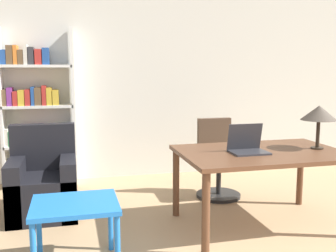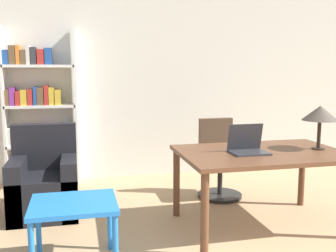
# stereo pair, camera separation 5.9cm
# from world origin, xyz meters

# --- Properties ---
(wall_back) EXTENTS (8.00, 0.06, 2.70)m
(wall_back) POSITION_xyz_m (0.00, 4.53, 1.35)
(wall_back) COLOR silver
(wall_back) RESTS_ON ground_plane
(desk) EXTENTS (1.60, 1.06, 0.76)m
(desk) POSITION_xyz_m (0.41, 2.34, 0.67)
(desk) COLOR brown
(desk) RESTS_ON ground_plane
(laptop) EXTENTS (0.35, 0.26, 0.27)m
(laptop) POSITION_xyz_m (0.24, 2.31, 0.82)
(laptop) COLOR #2D2D33
(laptop) RESTS_ON desk
(table_lamp) EXTENTS (0.35, 0.35, 0.43)m
(table_lamp) POSITION_xyz_m (1.00, 2.31, 1.11)
(table_lamp) COLOR #2D2319
(table_lamp) RESTS_ON desk
(office_chair) EXTENTS (0.54, 0.54, 0.95)m
(office_chair) POSITION_xyz_m (0.34, 3.34, 0.42)
(office_chair) COLOR black
(office_chair) RESTS_ON ground_plane
(side_table_blue) EXTENTS (0.66, 0.57, 0.53)m
(side_table_blue) POSITION_xyz_m (-1.38, 1.92, 0.45)
(side_table_blue) COLOR blue
(side_table_blue) RESTS_ON ground_plane
(armchair) EXTENTS (0.69, 0.72, 0.95)m
(armchair) POSITION_xyz_m (-1.70, 3.19, 0.32)
(armchair) COLOR black
(armchair) RESTS_ON ground_plane
(bookshelf) EXTENTS (0.93, 0.28, 2.10)m
(bookshelf) POSITION_xyz_m (-1.84, 4.34, 0.89)
(bookshelf) COLOR white
(bookshelf) RESTS_ON ground_plane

